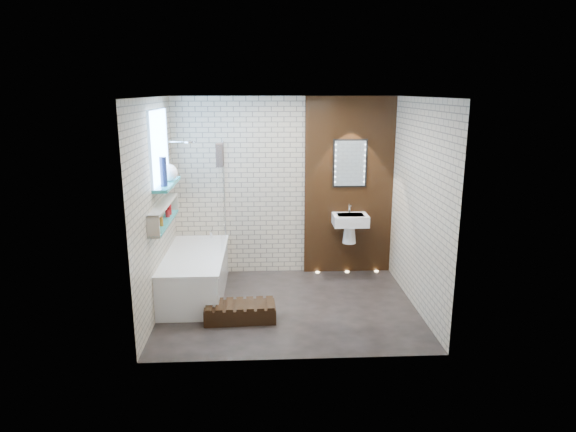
{
  "coord_description": "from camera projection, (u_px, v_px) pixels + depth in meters",
  "views": [
    {
      "loc": [
        -0.31,
        -5.94,
        2.68
      ],
      "look_at": [
        0.0,
        0.15,
        1.15
      ],
      "focal_mm": 31.42,
      "sensor_mm": 36.0,
      "label": 1
    }
  ],
  "objects": [
    {
      "name": "bathtub",
      "position": [
        195.0,
        274.0,
        6.72
      ],
      "size": [
        0.79,
        1.74,
        0.7
      ],
      "color": "white",
      "rests_on": "ground"
    },
    {
      "name": "led_mirror",
      "position": [
        350.0,
        163.0,
        7.26
      ],
      "size": [
        0.5,
        0.02,
        0.7
      ],
      "color": "black",
      "rests_on": "walnut_panel"
    },
    {
      "name": "sill_vases",
      "position": [
        168.0,
        172.0,
        6.32
      ],
      "size": [
        0.22,
        0.5,
        0.36
      ],
      "color": "white",
      "rests_on": "clerestory_window"
    },
    {
      "name": "shower_head",
      "position": [
        189.0,
        142.0,
        6.79
      ],
      "size": [
        0.18,
        0.18,
        0.02
      ],
      "primitive_type": "cylinder",
      "color": "silver",
      "rests_on": "room_shell"
    },
    {
      "name": "floor_uplights",
      "position": [
        347.0,
        272.0,
        7.63
      ],
      "size": [
        0.96,
        0.06,
        0.01
      ],
      "color": "#FFD899",
      "rests_on": "ground"
    },
    {
      "name": "niche_bottles",
      "position": [
        164.0,
        217.0,
        6.21
      ],
      "size": [
        0.06,
        0.91,
        0.14
      ],
      "color": "maroon",
      "rests_on": "display_niche"
    },
    {
      "name": "walnut_step",
      "position": [
        240.0,
        313.0,
        6.02
      ],
      "size": [
        0.86,
        0.41,
        0.19
      ],
      "primitive_type": "cube",
      "rotation": [
        0.0,
        0.0,
        0.04
      ],
      "color": "black",
      "rests_on": "ground"
    },
    {
      "name": "walnut_panel",
      "position": [
        349.0,
        187.0,
        7.38
      ],
      "size": [
        1.3,
        0.06,
        2.6
      ],
      "primitive_type": "cube",
      "color": "black",
      "rests_on": "ground"
    },
    {
      "name": "display_niche",
      "position": [
        164.0,
        214.0,
        6.2
      ],
      "size": [
        0.14,
        1.3,
        0.26
      ],
      "color": "teal",
      "rests_on": "room_shell"
    },
    {
      "name": "ground",
      "position": [
        289.0,
        306.0,
        6.42
      ],
      "size": [
        3.2,
        3.2,
        0.0
      ],
      "primitive_type": "plane",
      "color": "black",
      "rests_on": "ground"
    },
    {
      "name": "clerestory_window",
      "position": [
        161.0,
        155.0,
        6.22
      ],
      "size": [
        0.18,
        1.0,
        0.94
      ],
      "color": "#7FADE0",
      "rests_on": "room_shell"
    },
    {
      "name": "bath_screen",
      "position": [
        222.0,
        195.0,
        6.93
      ],
      "size": [
        0.01,
        0.78,
        1.4
      ],
      "primitive_type": "cube",
      "color": "white",
      "rests_on": "bathtub"
    },
    {
      "name": "towel",
      "position": [
        220.0,
        155.0,
        6.63
      ],
      "size": [
        0.09,
        0.23,
        0.3
      ],
      "primitive_type": "cube",
      "color": "#282220",
      "rests_on": "bath_screen"
    },
    {
      "name": "washbasin",
      "position": [
        350.0,
        224.0,
        7.31
      ],
      "size": [
        0.5,
        0.36,
        0.58
      ],
      "color": "white",
      "rests_on": "walnut_panel"
    },
    {
      "name": "room_shell",
      "position": [
        289.0,
        207.0,
        6.1
      ],
      "size": [
        3.24,
        3.2,
        2.6
      ],
      "color": "#B8AA92",
      "rests_on": "ground"
    }
  ]
}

